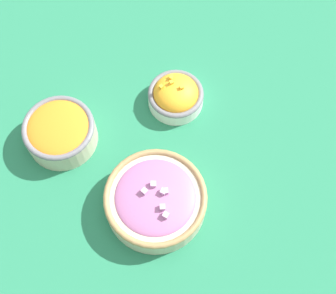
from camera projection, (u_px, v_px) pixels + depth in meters
name	position (u px, v px, depth m)	size (l,w,h in m)	color
ground_plane	(168.00, 153.00, 0.95)	(3.00, 3.00, 0.00)	#23704C
bowl_squash	(176.00, 95.00, 0.98)	(0.12, 0.12, 0.07)	silver
bowl_red_onion	(156.00, 200.00, 0.88)	(0.19, 0.19, 0.07)	beige
bowl_carrots	(60.00, 131.00, 0.93)	(0.14, 0.14, 0.06)	beige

